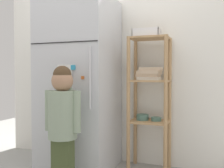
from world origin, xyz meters
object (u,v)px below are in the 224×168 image
object	(u,v)px
refrigerator	(79,84)
pantry_shelf_unit	(149,90)
child_standing	(63,114)
fruit_bin	(145,34)

from	to	relation	value
refrigerator	pantry_shelf_unit	world-z (taller)	refrigerator
child_standing	fruit_bin	bearing A→B (deg)	50.07
child_standing	pantry_shelf_unit	distance (m)	0.89
pantry_shelf_unit	fruit_bin	size ratio (longest dim) A/B	5.08
pantry_shelf_unit	fruit_bin	distance (m)	0.56
child_standing	fruit_bin	distance (m)	1.11
refrigerator	pantry_shelf_unit	distance (m)	0.70
refrigerator	child_standing	world-z (taller)	refrigerator
fruit_bin	pantry_shelf_unit	bearing A→B (deg)	16.73
refrigerator	child_standing	bearing A→B (deg)	-78.69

